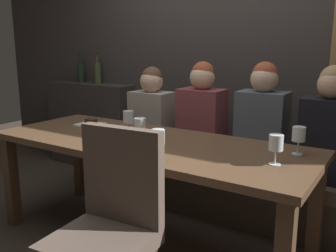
{
  "coord_description": "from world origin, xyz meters",
  "views": [
    {
      "loc": [
        1.41,
        -1.93,
        1.36
      ],
      "look_at": [
        0.12,
        0.07,
        0.84
      ],
      "focal_mm": 39.48,
      "sensor_mm": 36.0,
      "label": 1
    }
  ],
  "objects_px": {
    "banquette_bench": "(196,181)",
    "chair_near_side": "(110,218)",
    "diner_near_end": "(329,128)",
    "wine_glass_center_front": "(158,138)",
    "wine_glass_near_left": "(140,126)",
    "diner_redhead": "(152,111)",
    "dining_table": "(148,153)",
    "wine_glass_near_right": "(128,117)",
    "dessert_plate": "(90,123)",
    "diner_far_end": "(262,118)",
    "wine_glass_end_left": "(276,144)",
    "diner_bearded": "(202,113)",
    "wine_glass_far_left": "(299,135)",
    "wine_bottle_pale_label": "(98,72)",
    "wine_bottle_dark_red": "(81,71)"
  },
  "relations": [
    {
      "from": "banquette_bench",
      "to": "wine_glass_far_left",
      "type": "relative_size",
      "value": 15.24
    },
    {
      "from": "wine_bottle_pale_label",
      "to": "wine_glass_near_right",
      "type": "relative_size",
      "value": 1.99
    },
    {
      "from": "banquette_bench",
      "to": "diner_redhead",
      "type": "height_order",
      "value": "diner_redhead"
    },
    {
      "from": "wine_glass_center_front",
      "to": "dining_table",
      "type": "bearing_deg",
      "value": 134.86
    },
    {
      "from": "wine_glass_end_left",
      "to": "wine_glass_center_front",
      "type": "relative_size",
      "value": 1.0
    },
    {
      "from": "diner_redhead",
      "to": "wine_bottle_dark_red",
      "type": "height_order",
      "value": "wine_bottle_dark_red"
    },
    {
      "from": "banquette_bench",
      "to": "wine_glass_center_front",
      "type": "relative_size",
      "value": 15.24
    },
    {
      "from": "wine_glass_near_left",
      "to": "diner_redhead",
      "type": "bearing_deg",
      "value": 120.72
    },
    {
      "from": "diner_far_end",
      "to": "wine_glass_near_left",
      "type": "xyz_separation_m",
      "value": [
        -0.53,
        -0.8,
        0.03
      ]
    },
    {
      "from": "wine_glass_end_left",
      "to": "diner_bearded",
      "type": "bearing_deg",
      "value": 138.42
    },
    {
      "from": "dining_table",
      "to": "diner_redhead",
      "type": "distance_m",
      "value": 0.84
    },
    {
      "from": "dining_table",
      "to": "diner_far_end",
      "type": "bearing_deg",
      "value": 53.53
    },
    {
      "from": "dining_table",
      "to": "wine_glass_far_left",
      "type": "xyz_separation_m",
      "value": [
        0.92,
        0.22,
        0.2
      ]
    },
    {
      "from": "wine_glass_far_left",
      "to": "wine_bottle_pale_label",
      "type": "bearing_deg",
      "value": 160.26
    },
    {
      "from": "dining_table",
      "to": "wine_bottle_dark_red",
      "type": "bearing_deg",
      "value": 147.83
    },
    {
      "from": "dining_table",
      "to": "wine_glass_center_front",
      "type": "height_order",
      "value": "wine_glass_center_front"
    },
    {
      "from": "diner_redhead",
      "to": "wine_glass_near_left",
      "type": "xyz_separation_m",
      "value": [
        0.46,
        -0.77,
        0.06
      ]
    },
    {
      "from": "wine_bottle_pale_label",
      "to": "wine_glass_center_front",
      "type": "distance_m",
      "value": 2.2
    },
    {
      "from": "chair_near_side",
      "to": "wine_bottle_pale_label",
      "type": "height_order",
      "value": "wine_bottle_pale_label"
    },
    {
      "from": "diner_bearded",
      "to": "wine_bottle_dark_red",
      "type": "bearing_deg",
      "value": 167.69
    },
    {
      "from": "wine_glass_end_left",
      "to": "dessert_plate",
      "type": "distance_m",
      "value": 1.55
    },
    {
      "from": "wine_bottle_dark_red",
      "to": "wine_bottle_pale_label",
      "type": "relative_size",
      "value": 1.0
    },
    {
      "from": "wine_bottle_pale_label",
      "to": "wine_glass_center_front",
      "type": "height_order",
      "value": "wine_bottle_pale_label"
    },
    {
      "from": "dining_table",
      "to": "wine_glass_end_left",
      "type": "height_order",
      "value": "wine_glass_end_left"
    },
    {
      "from": "diner_redhead",
      "to": "diner_bearded",
      "type": "distance_m",
      "value": 0.5
    },
    {
      "from": "chair_near_side",
      "to": "wine_glass_far_left",
      "type": "distance_m",
      "value": 1.16
    },
    {
      "from": "chair_near_side",
      "to": "diner_far_end",
      "type": "xyz_separation_m",
      "value": [
        0.23,
        1.44,
        0.27
      ]
    },
    {
      "from": "wine_bottle_pale_label",
      "to": "wine_glass_end_left",
      "type": "xyz_separation_m",
      "value": [
        2.31,
        -1.11,
        -0.22
      ]
    },
    {
      "from": "diner_redhead",
      "to": "wine_glass_near_left",
      "type": "height_order",
      "value": "diner_redhead"
    },
    {
      "from": "wine_glass_end_left",
      "to": "dessert_plate",
      "type": "bearing_deg",
      "value": 172.91
    },
    {
      "from": "chair_near_side",
      "to": "dessert_plate",
      "type": "height_order",
      "value": "chair_near_side"
    },
    {
      "from": "banquette_bench",
      "to": "wine_glass_near_right",
      "type": "relative_size",
      "value": 15.24
    },
    {
      "from": "wine_glass_center_front",
      "to": "wine_bottle_pale_label",
      "type": "bearing_deg",
      "value": 141.99
    },
    {
      "from": "diner_near_end",
      "to": "wine_glass_center_front",
      "type": "bearing_deg",
      "value": -127.11
    },
    {
      "from": "diner_near_end",
      "to": "wine_bottle_dark_red",
      "type": "height_order",
      "value": "wine_bottle_dark_red"
    },
    {
      "from": "wine_glass_near_right",
      "to": "wine_glass_center_front",
      "type": "height_order",
      "value": "same"
    },
    {
      "from": "diner_bearded",
      "to": "dessert_plate",
      "type": "distance_m",
      "value": 0.9
    },
    {
      "from": "dining_table",
      "to": "chair_near_side",
      "type": "relative_size",
      "value": 2.24
    },
    {
      "from": "diner_redhead",
      "to": "wine_glass_far_left",
      "type": "relative_size",
      "value": 4.46
    },
    {
      "from": "dining_table",
      "to": "diner_far_end",
      "type": "height_order",
      "value": "diner_far_end"
    },
    {
      "from": "dessert_plate",
      "to": "wine_glass_far_left",
      "type": "bearing_deg",
      "value": 2.5
    },
    {
      "from": "wine_glass_end_left",
      "to": "wine_glass_far_left",
      "type": "relative_size",
      "value": 1.0
    },
    {
      "from": "diner_redhead",
      "to": "dessert_plate",
      "type": "xyz_separation_m",
      "value": [
        -0.21,
        -0.55,
        -0.04
      ]
    },
    {
      "from": "diner_bearded",
      "to": "dessert_plate",
      "type": "relative_size",
      "value": 4.15
    },
    {
      "from": "dining_table",
      "to": "wine_glass_near_right",
      "type": "xyz_separation_m",
      "value": [
        -0.23,
        0.09,
        0.2
      ]
    },
    {
      "from": "diner_bearded",
      "to": "wine_bottle_dark_red",
      "type": "xyz_separation_m",
      "value": [
        -1.74,
        0.38,
        0.25
      ]
    },
    {
      "from": "banquette_bench",
      "to": "chair_near_side",
      "type": "height_order",
      "value": "chair_near_side"
    },
    {
      "from": "diner_redhead",
      "to": "wine_glass_near_left",
      "type": "distance_m",
      "value": 0.9
    },
    {
      "from": "wine_bottle_pale_label",
      "to": "wine_glass_near_right",
      "type": "bearing_deg",
      "value": -38.86
    },
    {
      "from": "wine_glass_near_right",
      "to": "diner_near_end",
      "type": "bearing_deg",
      "value": 25.58
    }
  ]
}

